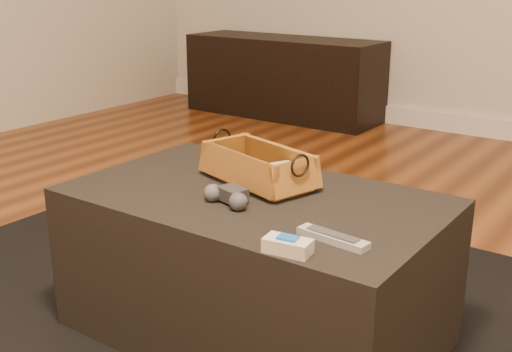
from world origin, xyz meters
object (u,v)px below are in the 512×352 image
Objects in this scene: media_cabinet at (283,77)px; ottoman at (254,265)px; tv_remote at (251,174)px; wicker_basket at (258,168)px; game_controller at (228,196)px; silver_remote at (333,238)px; cream_gadget at (288,245)px.

media_cabinet reaches higher than ottoman.
wicker_basket is at bearing 30.87° from tv_remote.
media_cabinet is at bearing 120.37° from game_controller.
ottoman is 5.66× the size of silver_remote.
wicker_basket is at bearing 147.06° from silver_remote.
wicker_basket is 0.20m from game_controller.
silver_remote is (0.37, -0.24, -0.03)m from wicker_basket.
tv_remote is at bearing -159.48° from wicker_basket.
game_controller is 1.36× the size of cream_gadget.
silver_remote is (0.33, -0.15, 0.22)m from ottoman.
media_cabinet is 2.82m from wicker_basket.
wicker_basket is 0.48m from cream_gadget.
tv_remote is at bearing 130.90° from ottoman.
game_controller is 0.33m from cream_gadget.
silver_remote is at bearing -54.96° from media_cabinet.
media_cabinet is at bearing 121.54° from ottoman.
media_cabinet reaches higher than silver_remote.
media_cabinet is 3.22m from silver_remote.
cream_gadget is (-0.05, -0.11, 0.01)m from silver_remote.
tv_remote is 0.49m from cream_gadget.
game_controller is (-0.01, -0.10, 0.23)m from ottoman.
wicker_basket is (0.02, 0.01, 0.02)m from tv_remote.
tv_remote is at bearing -58.81° from media_cabinet.
game_controller is (0.04, -0.19, -0.02)m from wicker_basket.
media_cabinet is 3.29m from cream_gadget.
tv_remote is 0.03m from wicker_basket.
media_cabinet is 7.97× the size of silver_remote.
media_cabinet is 7.61× the size of tv_remote.
ottoman is at bearing 136.35° from cream_gadget.
ottoman is 0.44m from cream_gadget.
tv_remote reaches higher than ottoman.
silver_remote is at bearing -8.58° from game_controller.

